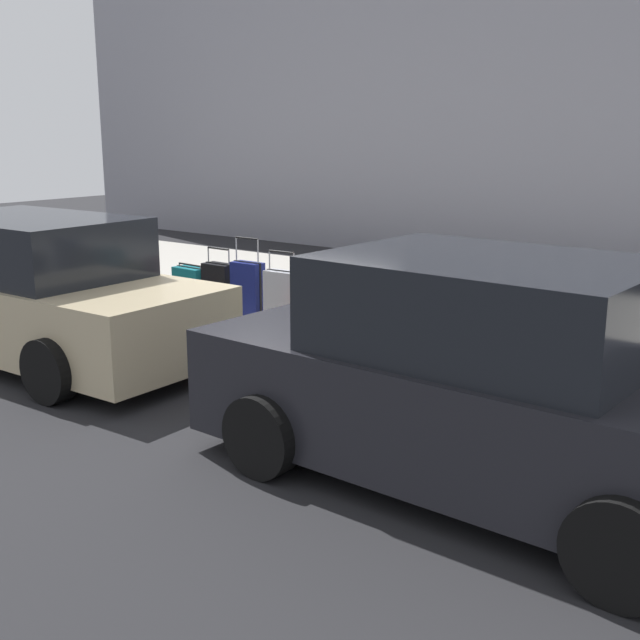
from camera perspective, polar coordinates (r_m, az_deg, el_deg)
The scene contains 17 objects.
ground_plane at distance 9.63m, azimuth -4.18°, elevation -1.96°, with size 40.00×40.00×0.00m, color black.
sidewalk_curb at distance 11.55m, azimuth 3.98°, elevation 1.02°, with size 18.00×5.00×0.14m, color #ADA89E.
building_facade_sidewalk_side at distance 16.91m, azimuth 16.45°, elevation 18.58°, with size 24.00×3.00×8.42m, color gray.
suitcase_navy_0 at distance 8.34m, azimuth 14.35°, elevation -1.01°, with size 0.44×0.19×1.07m.
suitcase_black_1 at distance 8.44m, azimuth 10.79°, elevation -0.93°, with size 0.39×0.26×0.90m.
suitcase_teal_2 at distance 8.76m, azimuth 8.43°, elevation -0.25°, with size 0.37×0.27×1.00m.
suitcase_olive_3 at distance 9.03m, azimuth 5.43°, elevation -0.34°, with size 0.49×0.20×0.59m.
suitcase_maroon_4 at distance 9.28m, azimuth 2.35°, elevation 0.56°, with size 0.44×0.24×0.95m.
suitcase_red_5 at distance 9.56m, azimuth -0.51°, elevation 0.43°, with size 0.45×0.27×0.78m.
suitcase_silver_6 at distance 9.93m, azimuth -2.74°, elevation 1.50°, with size 0.44×0.24×0.97m.
suitcase_navy_7 at distance 10.24m, azimuth -5.17°, elevation 2.01°, with size 0.43×0.21×1.10m.
suitcase_black_8 at distance 10.64m, azimuth -7.19°, elevation 2.17°, with size 0.45×0.24×0.91m.
suitcase_teal_9 at distance 11.08m, azimuth -9.22°, elevation 2.24°, with size 0.50×0.27×0.64m.
fire_hydrant at distance 11.77m, azimuth -12.92°, elevation 3.29°, with size 0.39×0.21×0.77m.
bollard_post at distance 12.11m, azimuth -15.23°, elevation 3.62°, with size 0.13×0.13×0.89m, color brown.
parked_car_charcoal_0 at distance 5.89m, azimuth 11.71°, elevation -4.30°, with size 4.37×2.21×1.69m.
parked_car_beige_1 at distance 9.59m, azimuth -19.87°, elevation 1.86°, with size 4.81×2.06×1.61m.
Camera 1 is at (-6.13, 6.97, 2.55)m, focal length 44.81 mm.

